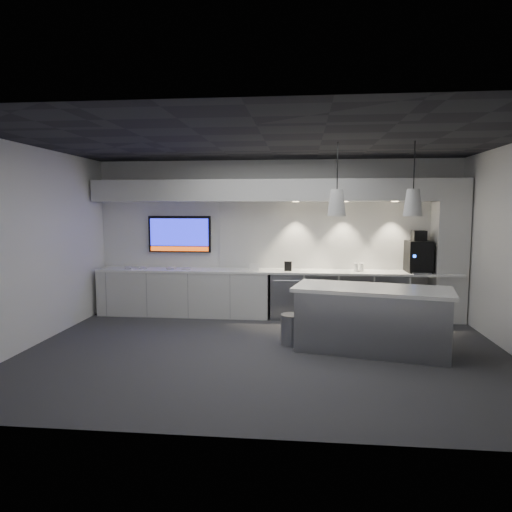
# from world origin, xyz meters

# --- Properties ---
(floor) EXTENTS (7.00, 7.00, 0.00)m
(floor) POSITION_xyz_m (0.00, 0.00, 0.00)
(floor) COLOR #323235
(floor) RESTS_ON ground
(ceiling) EXTENTS (7.00, 7.00, 0.00)m
(ceiling) POSITION_xyz_m (0.00, 0.00, 3.00)
(ceiling) COLOR black
(ceiling) RESTS_ON wall_back
(wall_back) EXTENTS (7.00, 0.00, 7.00)m
(wall_back) POSITION_xyz_m (0.00, 2.50, 1.50)
(wall_back) COLOR white
(wall_back) RESTS_ON floor
(wall_front) EXTENTS (7.00, 0.00, 7.00)m
(wall_front) POSITION_xyz_m (0.00, -2.50, 1.50)
(wall_front) COLOR white
(wall_front) RESTS_ON floor
(wall_left) EXTENTS (0.00, 7.00, 7.00)m
(wall_left) POSITION_xyz_m (-3.50, 0.00, 1.50)
(wall_left) COLOR white
(wall_left) RESTS_ON floor
(back_counter) EXTENTS (6.80, 0.65, 0.04)m
(back_counter) POSITION_xyz_m (0.00, 2.17, 0.88)
(back_counter) COLOR white
(back_counter) RESTS_ON left_base_cabinets
(left_base_cabinets) EXTENTS (3.30, 0.63, 0.86)m
(left_base_cabinets) POSITION_xyz_m (-1.75, 2.17, 0.43)
(left_base_cabinets) COLOR silver
(left_base_cabinets) RESTS_ON floor
(fridge_unit_a) EXTENTS (0.60, 0.61, 0.85)m
(fridge_unit_a) POSITION_xyz_m (0.25, 2.17, 0.42)
(fridge_unit_a) COLOR gray
(fridge_unit_a) RESTS_ON floor
(fridge_unit_b) EXTENTS (0.60, 0.61, 0.85)m
(fridge_unit_b) POSITION_xyz_m (0.88, 2.17, 0.42)
(fridge_unit_b) COLOR gray
(fridge_unit_b) RESTS_ON floor
(fridge_unit_c) EXTENTS (0.60, 0.61, 0.85)m
(fridge_unit_c) POSITION_xyz_m (1.51, 2.17, 0.42)
(fridge_unit_c) COLOR gray
(fridge_unit_c) RESTS_ON floor
(fridge_unit_d) EXTENTS (0.60, 0.61, 0.85)m
(fridge_unit_d) POSITION_xyz_m (2.14, 2.17, 0.42)
(fridge_unit_d) COLOR gray
(fridge_unit_d) RESTS_ON floor
(backsplash) EXTENTS (4.60, 0.03, 1.30)m
(backsplash) POSITION_xyz_m (1.20, 2.48, 1.55)
(backsplash) COLOR silver
(backsplash) RESTS_ON wall_back
(soffit) EXTENTS (6.90, 0.60, 0.40)m
(soffit) POSITION_xyz_m (0.00, 2.20, 2.40)
(soffit) COLOR silver
(soffit) RESTS_ON wall_back
(column) EXTENTS (0.55, 0.55, 2.60)m
(column) POSITION_xyz_m (3.20, 2.20, 1.30)
(column) COLOR silver
(column) RESTS_ON floor
(wall_tv) EXTENTS (1.25, 0.07, 0.72)m
(wall_tv) POSITION_xyz_m (-1.90, 2.45, 1.56)
(wall_tv) COLOR black
(wall_tv) RESTS_ON wall_back
(island) EXTENTS (2.37, 1.41, 0.94)m
(island) POSITION_xyz_m (1.54, 0.21, 0.47)
(island) COLOR gray
(island) RESTS_ON floor
(bin) EXTENTS (0.41, 0.41, 0.47)m
(bin) POSITION_xyz_m (0.38, 0.42, 0.23)
(bin) COLOR gray
(bin) RESTS_ON floor
(coffee_machine) EXTENTS (0.43, 0.60, 0.77)m
(coffee_machine) POSITION_xyz_m (2.66, 2.20, 1.22)
(coffee_machine) COLOR black
(coffee_machine) RESTS_ON back_counter
(sign_black) EXTENTS (0.14, 0.02, 0.18)m
(sign_black) POSITION_xyz_m (0.27, 2.10, 0.99)
(sign_black) COLOR black
(sign_black) RESTS_ON back_counter
(sign_white) EXTENTS (0.18, 0.02, 0.14)m
(sign_white) POSITION_xyz_m (-0.37, 2.08, 0.97)
(sign_white) COLOR white
(sign_white) RESTS_ON back_counter
(cup_cluster) EXTENTS (0.18, 0.18, 0.15)m
(cup_cluster) POSITION_xyz_m (1.58, 2.18, 0.98)
(cup_cluster) COLOR white
(cup_cluster) RESTS_ON back_counter
(tray_a) EXTENTS (0.20, 0.20, 0.02)m
(tray_a) POSITION_xyz_m (-2.80, 2.12, 0.91)
(tray_a) COLOR #BABABA
(tray_a) RESTS_ON back_counter
(tray_b) EXTENTS (0.20, 0.20, 0.02)m
(tray_b) POSITION_xyz_m (-2.57, 2.16, 0.91)
(tray_b) COLOR #BABABA
(tray_b) RESTS_ON back_counter
(tray_c) EXTENTS (0.17, 0.17, 0.02)m
(tray_c) POSITION_xyz_m (-2.00, 2.15, 0.91)
(tray_c) COLOR #BABABA
(tray_c) RESTS_ON back_counter
(tray_d) EXTENTS (0.20, 0.20, 0.02)m
(tray_d) POSITION_xyz_m (-1.69, 2.12, 0.91)
(tray_d) COLOR #BABABA
(tray_d) RESTS_ON back_counter
(pendant_left) EXTENTS (0.27, 0.27, 1.08)m
(pendant_left) POSITION_xyz_m (1.01, 0.21, 2.15)
(pendant_left) COLOR silver
(pendant_left) RESTS_ON ceiling
(pendant_right) EXTENTS (0.27, 0.27, 1.08)m
(pendant_right) POSITION_xyz_m (2.07, 0.21, 2.15)
(pendant_right) COLOR silver
(pendant_right) RESTS_ON ceiling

